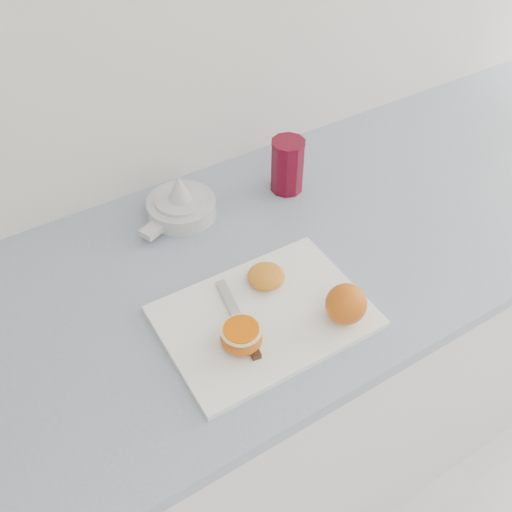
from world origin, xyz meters
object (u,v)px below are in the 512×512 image
(citrus_juicer, at_px, (181,205))
(half_orange, at_px, (241,337))
(counter, at_px, (281,375))
(red_tumbler, at_px, (287,167))
(cutting_board, at_px, (265,316))

(citrus_juicer, bearing_deg, half_orange, -100.86)
(counter, relative_size, red_tumbler, 22.60)
(half_orange, bearing_deg, citrus_juicer, 79.14)
(cutting_board, height_order, red_tumbler, red_tumbler)
(cutting_board, xyz_separation_m, citrus_juicer, (0.00, 0.32, 0.02))
(half_orange, xyz_separation_m, citrus_juicer, (0.07, 0.35, -0.01))
(counter, relative_size, cutting_board, 7.77)
(half_orange, distance_m, red_tumbler, 0.43)
(counter, distance_m, red_tumbler, 0.53)
(citrus_juicer, relative_size, red_tumbler, 1.48)
(cutting_board, xyz_separation_m, half_orange, (-0.06, -0.03, 0.03))
(red_tumbler, bearing_deg, counter, -122.50)
(counter, bearing_deg, red_tumbler, 57.50)
(counter, distance_m, citrus_juicer, 0.52)
(cutting_board, bearing_deg, red_tumbler, 50.21)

